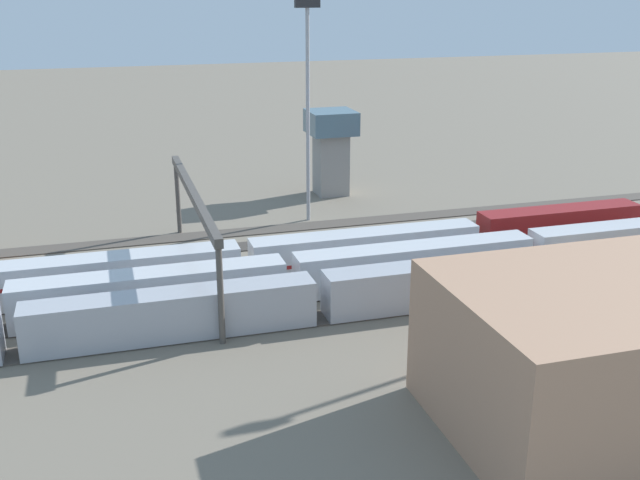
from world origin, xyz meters
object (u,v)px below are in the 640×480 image
(train_on_track_4, at_px, (275,279))
(light_mast_0, at_px, (308,81))
(train_on_track_5, at_px, (173,314))
(train_on_track_3, at_px, (345,252))
(control_tower, at_px, (331,145))
(signal_gantry, at_px, (193,202))

(train_on_track_4, bearing_deg, light_mast_0, -112.66)
(train_on_track_5, height_order, train_on_track_3, train_on_track_3)
(train_on_track_5, xyz_separation_m, train_on_track_3, (-17.68, -10.00, 0.08))
(light_mast_0, bearing_deg, control_tower, -119.97)
(train_on_track_3, bearing_deg, train_on_track_5, 29.49)
(signal_gantry, bearing_deg, train_on_track_4, 128.28)
(train_on_track_5, distance_m, light_mast_0, 36.41)
(light_mast_0, distance_m, control_tower, 15.67)
(light_mast_0, bearing_deg, signal_gantry, 44.49)
(train_on_track_5, height_order, light_mast_0, light_mast_0)
(train_on_track_3, distance_m, control_tower, 29.43)
(train_on_track_4, relative_size, light_mast_0, 5.44)
(train_on_track_4, distance_m, control_tower, 36.88)
(train_on_track_5, distance_m, train_on_track_3, 20.32)
(train_on_track_5, height_order, signal_gantry, signal_gantry)
(train_on_track_4, relative_size, control_tower, 12.44)
(light_mast_0, relative_size, control_tower, 2.29)
(train_on_track_5, height_order, train_on_track_4, train_on_track_4)
(train_on_track_3, xyz_separation_m, train_on_track_4, (8.18, 5.00, -0.04))
(light_mast_0, xyz_separation_m, signal_gantry, (15.34, 15.07, -8.88))
(train_on_track_5, relative_size, signal_gantry, 2.38)
(train_on_track_5, bearing_deg, train_on_track_4, -152.25)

